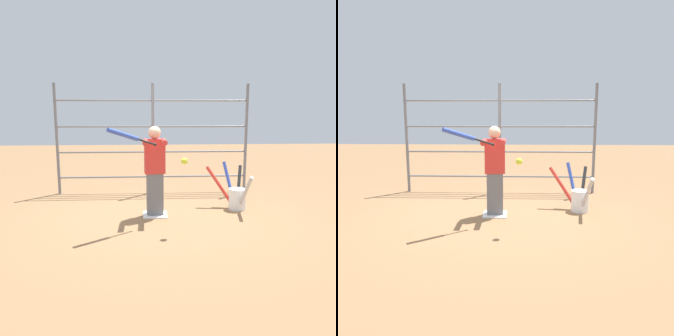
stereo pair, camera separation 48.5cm
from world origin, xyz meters
The scene contains 7 objects.
ground_plane centered at (0.00, 0.00, 0.00)m, with size 24.00×24.00×0.00m, color olive.
home_plate centered at (0.00, 0.00, 0.01)m, with size 0.40×0.40×0.02m.
fence_backstop centered at (0.00, -1.60, 1.16)m, with size 4.07×0.06×2.32m.
batter centered at (0.00, 0.02, 0.81)m, with size 0.39×0.53×1.51m.
baseball_bat_swinging centered at (0.40, 0.69, 1.40)m, with size 0.70×0.52×0.31m.
softball_in_flight centered at (-0.40, 0.82, 1.05)m, with size 0.10×0.10×0.10m.
bat_bucket centered at (-1.47, -0.28, 0.24)m, with size 0.76×1.07×0.82m.
Camera 1 is at (0.11, 5.35, 1.74)m, focal length 35.00 mm.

